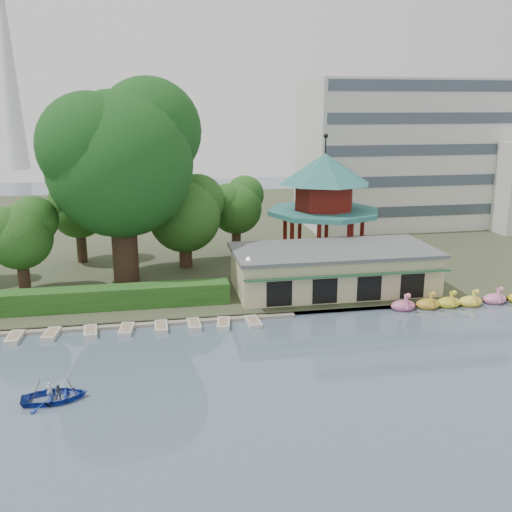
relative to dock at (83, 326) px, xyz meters
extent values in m
plane|color=slate|center=(12.00, -17.20, -0.12)|extent=(220.00, 220.00, 0.00)
cube|color=#424930|center=(12.00, 34.80, 0.08)|extent=(220.00, 70.00, 0.40)
cube|color=gray|center=(12.00, 0.10, 0.03)|extent=(220.00, 0.60, 0.30)
cube|color=gray|center=(0.00, 0.00, 0.00)|extent=(34.00, 1.60, 0.24)
cube|color=beige|center=(22.00, 4.80, 2.08)|extent=(18.00, 8.00, 3.60)
cube|color=#595B5E|center=(22.00, 4.80, 4.03)|extent=(18.60, 8.60, 0.30)
cube|color=#194C2D|center=(22.00, 0.50, 2.88)|extent=(18.00, 1.59, 0.45)
cylinder|color=beige|center=(24.00, 14.80, 0.88)|extent=(10.40, 10.40, 1.20)
cylinder|color=#2B736E|center=(24.00, 14.80, 5.73)|extent=(12.40, 12.40, 0.50)
cylinder|color=maroon|center=(24.00, 14.80, 7.38)|extent=(6.40, 6.40, 2.80)
cone|color=#2B736E|center=(24.00, 14.80, 10.38)|extent=(10.00, 10.00, 3.20)
cylinder|color=black|center=(24.00, 14.80, 12.88)|extent=(0.16, 0.16, 1.80)
cube|color=silver|center=(42.00, 32.80, 10.28)|extent=(30.00, 14.00, 20.00)
cone|color=silver|center=(-30.00, 122.80, 29.88)|extent=(6.00, 6.00, 60.00)
cube|color=#285C1E|center=(-3.00, 3.30, 1.18)|extent=(30.00, 2.00, 1.80)
cylinder|color=black|center=(13.50, 1.80, 2.28)|extent=(0.12, 0.12, 4.00)
sphere|color=beige|center=(13.50, 1.80, 4.38)|extent=(0.36, 0.36, 0.36)
cylinder|color=#3A281C|center=(3.00, 10.80, 4.84)|extent=(2.45, 2.45, 9.11)
sphere|color=#194C19|center=(3.00, 10.80, 11.58)|extent=(13.61, 13.61, 13.61)
sphere|color=#194C19|center=(5.72, 12.84, 14.50)|extent=(10.21, 10.21, 10.21)
sphere|color=#194C19|center=(0.62, 9.44, 13.41)|extent=(9.53, 9.53, 9.53)
cylinder|color=#3A281C|center=(-6.00, 8.80, 2.38)|extent=(1.05, 1.05, 4.20)
sphere|color=#285C1E|center=(-6.00, 8.80, 5.49)|extent=(5.82, 5.82, 5.82)
sphere|color=#285C1E|center=(-4.84, 9.67, 6.83)|extent=(4.36, 4.36, 4.36)
sphere|color=#285C1E|center=(-7.02, 8.22, 6.33)|extent=(4.07, 4.07, 4.07)
cylinder|color=#3A281C|center=(9.00, 14.80, 2.48)|extent=(1.35, 1.35, 4.40)
sphere|color=#285C1E|center=(9.00, 14.80, 5.74)|extent=(7.52, 7.52, 7.52)
sphere|color=#285C1E|center=(10.50, 15.93, 7.15)|extent=(5.64, 5.64, 5.64)
sphere|color=#285C1E|center=(7.68, 14.05, 6.62)|extent=(5.26, 5.26, 5.26)
cylinder|color=#3A281C|center=(15.00, 18.80, 2.46)|extent=(1.04, 1.04, 4.35)
sphere|color=#285C1E|center=(15.00, 18.80, 5.68)|extent=(5.80, 5.80, 5.80)
sphere|color=#285C1E|center=(16.16, 19.67, 7.07)|extent=(4.35, 4.35, 4.35)
sphere|color=#285C1E|center=(13.99, 18.22, 6.55)|extent=(4.06, 4.06, 4.06)
cylinder|color=#3A281C|center=(-2.00, 18.80, 2.59)|extent=(1.07, 1.07, 4.62)
sphere|color=#285C1E|center=(-2.00, 18.80, 6.00)|extent=(5.96, 5.96, 5.96)
sphere|color=#285C1E|center=(-0.81, 19.69, 7.48)|extent=(4.47, 4.47, 4.47)
sphere|color=#285C1E|center=(-3.04, 18.20, 6.93)|extent=(4.17, 4.17, 4.17)
ellipsoid|color=pink|center=(26.59, -0.62, 0.23)|extent=(2.16, 1.44, 0.99)
cylinder|color=pink|center=(26.59, -1.17, 0.78)|extent=(0.26, 0.79, 1.29)
sphere|color=pink|center=(26.59, -1.47, 1.43)|extent=(0.44, 0.44, 0.44)
ellipsoid|color=gold|center=(28.88, -0.62, 0.23)|extent=(2.16, 1.44, 0.99)
cylinder|color=gold|center=(28.88, -1.17, 0.78)|extent=(0.26, 0.79, 1.29)
sphere|color=gold|center=(28.88, -1.47, 1.43)|extent=(0.44, 0.44, 0.44)
ellipsoid|color=yellow|center=(30.80, -0.60, 0.23)|extent=(2.16, 1.44, 0.99)
cylinder|color=yellow|center=(30.80, -1.15, 0.78)|extent=(0.26, 0.79, 1.29)
sphere|color=yellow|center=(30.80, -1.45, 1.43)|extent=(0.44, 0.44, 0.44)
ellipsoid|color=yellow|center=(32.84, -0.69, 0.23)|extent=(2.16, 1.44, 0.99)
cylinder|color=yellow|center=(32.84, -1.24, 0.78)|extent=(0.26, 0.79, 1.29)
sphere|color=yellow|center=(32.84, -1.54, 1.43)|extent=(0.44, 0.44, 0.44)
ellipsoid|color=pink|center=(35.32, -0.45, 0.23)|extent=(2.16, 1.44, 0.99)
cylinder|color=pink|center=(35.32, -1.00, 0.78)|extent=(0.26, 0.79, 1.29)
sphere|color=pink|center=(35.32, -1.30, 1.43)|extent=(0.44, 0.44, 0.44)
cube|color=beige|center=(-4.80, -1.53, 0.06)|extent=(1.12, 2.35, 0.36)
cube|color=beige|center=(-2.22, -1.32, 0.06)|extent=(1.27, 2.41, 0.36)
cube|color=beige|center=(0.67, -1.35, 0.06)|extent=(1.20, 2.38, 0.36)
cube|color=beige|center=(3.37, -1.39, 0.06)|extent=(1.25, 2.40, 0.36)
cube|color=beige|center=(6.04, -1.35, 0.06)|extent=(1.00, 2.30, 0.36)
cube|color=beige|center=(8.62, -1.27, 0.06)|extent=(1.07, 2.33, 0.36)
cube|color=beige|center=(10.93, -1.52, 0.06)|extent=(1.34, 2.43, 0.36)
cube|color=beige|center=(13.33, -1.59, 0.06)|extent=(1.14, 2.36, 0.36)
imported|color=#1B339A|center=(-0.42, -11.56, 0.43)|extent=(5.63, 4.29, 1.09)
imported|color=silver|center=(-0.72, -11.36, 0.50)|extent=(0.40, 0.29, 1.04)
imported|color=#384355|center=(-0.12, -11.76, 0.48)|extent=(0.52, 0.43, 1.00)
cylinder|color=#3A281C|center=(-1.62, -11.56, 0.23)|extent=(0.94, 0.29, 2.01)
cylinder|color=#3A281C|center=(0.78, -11.56, 0.23)|extent=(0.94, 0.29, 2.01)
camera|label=1|loc=(5.87, -43.75, 16.89)|focal=40.00mm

